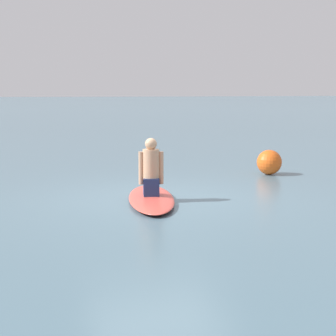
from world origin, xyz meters
The scene contains 4 objects.
ground_plane centered at (0.00, 0.00, 0.00)m, with size 400.00×400.00×0.00m, color slate.
surfboard centered at (-0.21, 0.20, 0.06)m, with size 2.65×0.79×0.11m, color #D84C3F.
person_paddler centered at (-0.21, 0.20, 0.57)m, with size 0.40×0.45×1.02m.
buoy_marker centered at (1.74, -3.41, 0.29)m, with size 0.58×0.58×0.58m, color #E55919.
Camera 1 is at (-9.05, 3.29, 1.93)m, focal length 57.51 mm.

